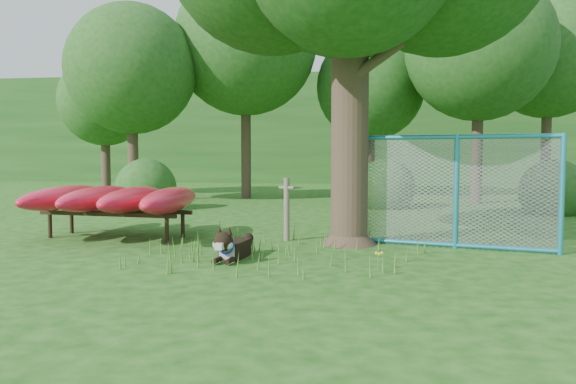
# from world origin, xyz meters

# --- Properties ---
(ground) EXTENTS (80.00, 80.00, 0.00)m
(ground) POSITION_xyz_m (0.00, 0.00, 0.00)
(ground) COLOR #16480E
(ground) RESTS_ON ground
(wooden_post) EXTENTS (0.32, 0.18, 1.19)m
(wooden_post) POSITION_xyz_m (0.02, 2.24, 0.63)
(wooden_post) COLOR #645C4B
(wooden_post) RESTS_ON ground
(kayak_rack) EXTENTS (3.13, 3.17, 1.00)m
(kayak_rack) POSITION_xyz_m (-3.34, 2.09, 0.77)
(kayak_rack) COLOR black
(kayak_rack) RESTS_ON ground
(husky_dog) EXTENTS (0.41, 1.27, 0.57)m
(husky_dog) POSITION_xyz_m (-0.54, 0.22, 0.20)
(husky_dog) COLOR black
(husky_dog) RESTS_ON ground
(fence_section) EXTENTS (3.32, 0.91, 3.31)m
(fence_section) POSITION_xyz_m (3.06, 1.83, 0.99)
(fence_section) COLOR teal
(fence_section) RESTS_ON ground
(wildflower_clump) EXTENTS (0.12, 0.12, 0.26)m
(wildflower_clump) POSITION_xyz_m (1.72, -0.17, 0.21)
(wildflower_clump) COLOR #4B882C
(wildflower_clump) RESTS_ON ground
(bg_tree_a) EXTENTS (4.40, 4.40, 6.70)m
(bg_tree_a) POSITION_xyz_m (-6.50, 10.00, 4.48)
(bg_tree_a) COLOR #3C2B20
(bg_tree_a) RESTS_ON ground
(bg_tree_b) EXTENTS (5.20, 5.20, 8.22)m
(bg_tree_b) POSITION_xyz_m (-3.00, 12.00, 5.61)
(bg_tree_b) COLOR #3C2B20
(bg_tree_b) RESTS_ON ground
(bg_tree_c) EXTENTS (4.00, 4.00, 6.12)m
(bg_tree_c) POSITION_xyz_m (1.50, 13.00, 4.11)
(bg_tree_c) COLOR #3C2B20
(bg_tree_c) RESTS_ON ground
(bg_tree_d) EXTENTS (4.80, 4.80, 7.50)m
(bg_tree_d) POSITION_xyz_m (5.00, 11.00, 5.08)
(bg_tree_d) COLOR #3C2B20
(bg_tree_d) RESTS_ON ground
(bg_tree_e) EXTENTS (4.60, 4.60, 7.55)m
(bg_tree_e) POSITION_xyz_m (8.00, 14.00, 5.23)
(bg_tree_e) COLOR #3C2B20
(bg_tree_e) RESTS_ON ground
(bg_tree_f) EXTENTS (3.60, 3.60, 5.55)m
(bg_tree_f) POSITION_xyz_m (-9.00, 13.00, 3.73)
(bg_tree_f) COLOR #3C2B20
(bg_tree_f) RESTS_ON ground
(shrub_left) EXTENTS (1.80, 1.80, 1.80)m
(shrub_left) POSITION_xyz_m (-5.00, 7.50, 0.00)
(shrub_left) COLOR #1D4D19
(shrub_left) RESTS_ON ground
(shrub_right) EXTENTS (1.80, 1.80, 1.80)m
(shrub_right) POSITION_xyz_m (6.50, 8.00, 0.00)
(shrub_right) COLOR #1D4D19
(shrub_right) RESTS_ON ground
(shrub_mid) EXTENTS (1.80, 1.80, 1.80)m
(shrub_mid) POSITION_xyz_m (2.00, 9.00, 0.00)
(shrub_mid) COLOR #1D4D19
(shrub_mid) RESTS_ON ground
(wooded_hillside) EXTENTS (80.00, 12.00, 6.00)m
(wooded_hillside) POSITION_xyz_m (0.00, 28.00, 3.00)
(wooded_hillside) COLOR #1D4D19
(wooded_hillside) RESTS_ON ground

